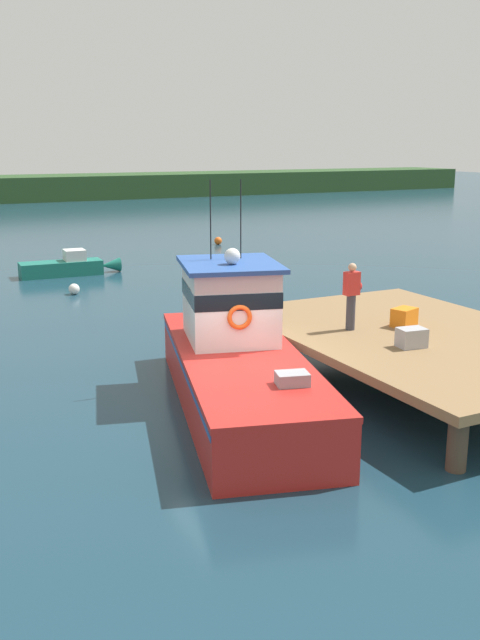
{
  "coord_description": "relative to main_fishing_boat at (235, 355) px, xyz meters",
  "views": [
    {
      "loc": [
        -6.37,
        -12.71,
        5.59
      ],
      "look_at": [
        1.2,
        2.36,
        1.4
      ],
      "focal_mm": 40.05,
      "sensor_mm": 36.0,
      "label": 1
    }
  ],
  "objects": [
    {
      "name": "ground_plane",
      "position": [
        -0.35,
        -0.91,
        -1.01
      ],
      "size": [
        200.0,
        200.0,
        0.0
      ],
      "primitive_type": "plane",
      "color": "#193847"
    },
    {
      "name": "dock",
      "position": [
        4.45,
        -0.91,
        0.07
      ],
      "size": [
        6.0,
        9.0,
        1.2
      ],
      "color": "#4C3D2D",
      "rests_on": "ground"
    },
    {
      "name": "main_fishing_boat",
      "position": [
        0.0,
        0.0,
        0.0
      ],
      "size": [
        4.58,
        9.93,
        4.8
      ],
      "color": "red",
      "rests_on": "ground"
    },
    {
      "name": "crate_single_by_cleat",
      "position": [
        3.49,
        -1.75,
        0.41
      ],
      "size": [
        0.65,
        0.51,
        0.43
      ],
      "primitive_type": "cube",
      "rotation": [
        0.0,
        0.0,
        -0.13
      ],
      "color": "#9E9EA3",
      "rests_on": "dock"
    },
    {
      "name": "crate_stack_mid_dock",
      "position": [
        4.54,
        -0.21,
        0.42
      ],
      "size": [
        0.71,
        0.61,
        0.46
      ],
      "primitive_type": "cube",
      "rotation": [
        0.0,
        0.0,
        0.34
      ],
      "color": "orange",
      "rests_on": "dock"
    },
    {
      "name": "deckhand_by_the_boat",
      "position": [
        3.16,
        0.12,
        1.05
      ],
      "size": [
        0.36,
        0.22,
        1.63
      ],
      "color": "#383842",
      "rests_on": "dock"
    },
    {
      "name": "moored_boat_off_the_point",
      "position": [
        0.34,
        17.1,
        -0.63
      ],
      "size": [
        4.37,
        1.24,
        1.11
      ],
      "color": "#196B5B",
      "rests_on": "ground"
    },
    {
      "name": "mooring_buoy_inshore",
      "position": [
        -0.44,
        12.95,
        -0.8
      ],
      "size": [
        0.41,
        0.41,
        0.41
      ],
      "primitive_type": "sphere",
      "color": "silver",
      "rests_on": "ground"
    },
    {
      "name": "mooring_buoy_outer",
      "position": [
        9.5,
        8.58,
        -0.8
      ],
      "size": [
        0.42,
        0.42,
        0.42
      ],
      "primitive_type": "sphere",
      "color": "red",
      "rests_on": "ground"
    },
    {
      "name": "mooring_buoy_spare_mooring",
      "position": [
        10.24,
        22.93,
        -0.79
      ],
      "size": [
        0.43,
        0.43,
        0.43
      ],
      "primitive_type": "sphere",
      "color": "#EA5B19",
      "rests_on": "ground"
    }
  ]
}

